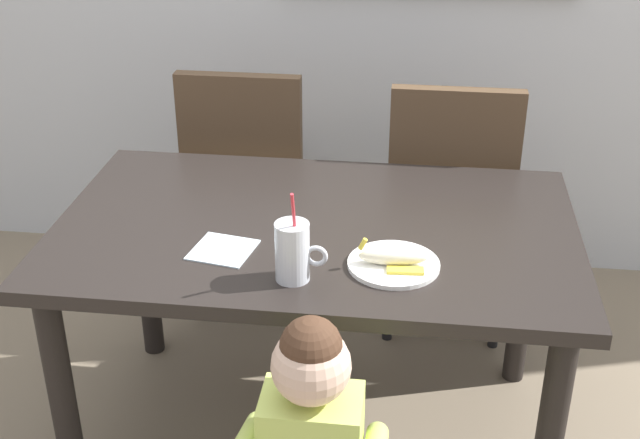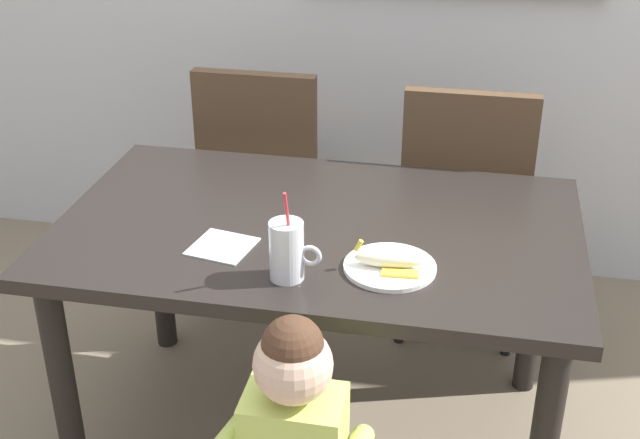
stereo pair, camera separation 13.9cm
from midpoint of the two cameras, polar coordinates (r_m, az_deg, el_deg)
The scene contains 9 objects.
ground_plane at distance 2.71m, azimuth -1.77°, elevation -14.14°, with size 24.00×24.00×0.00m, color #7A6B56.
dining_table at distance 2.34m, azimuth -1.99°, elevation -2.47°, with size 1.42×0.87×0.73m.
dining_chair_left at distance 3.04m, azimuth -6.12°, elevation 2.85°, with size 0.44×0.45×0.96m.
dining_chair_right at distance 2.92m, azimuth 7.41°, elevation 1.67°, with size 0.44×0.44×0.96m.
toddler_standing at distance 1.90m, azimuth -2.75°, elevation -14.69°, with size 0.33×0.24×0.84m.
milk_cup at distance 2.01m, azimuth -3.82°, elevation -2.43°, with size 0.13×0.09×0.25m.
snack_plate at distance 2.09m, azimuth 3.11°, elevation -3.08°, with size 0.23×0.23×0.01m, color white.
peeled_banana at distance 2.07m, azimuth 3.12°, elevation -2.60°, with size 0.17×0.11×0.07m.
paper_napkin at distance 2.19m, azimuth -8.40°, elevation -2.07°, with size 0.15×0.15×0.00m, color silver.
Camera 1 is at (0.27, -2.01, 1.80)m, focal length 47.32 mm.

